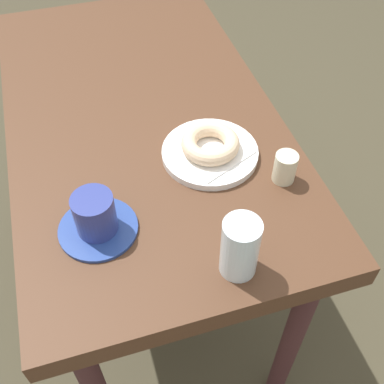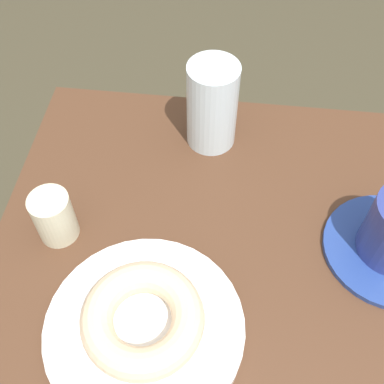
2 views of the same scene
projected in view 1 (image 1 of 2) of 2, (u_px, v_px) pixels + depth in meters
ground_plane at (157, 273)px, 1.69m from camera, size 6.00×6.00×0.00m
table at (142, 136)px, 1.20m from camera, size 1.12×0.62×0.74m
plate_sugar_ring at (210, 153)px, 1.02m from camera, size 0.21×0.21×0.02m
napkin_sugar_ring at (210, 150)px, 1.02m from camera, size 0.18×0.18×0.00m
donut_sugar_ring at (210, 143)px, 1.00m from camera, size 0.12×0.12×0.03m
water_glass at (240, 248)px, 0.80m from camera, size 0.07×0.07×0.12m
coffee_cup at (96, 217)px, 0.87m from camera, size 0.15×0.15×0.09m
sugar_jar at (285, 168)px, 0.96m from camera, size 0.05×0.05×0.07m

